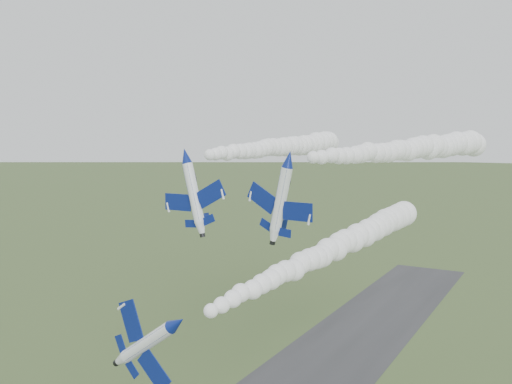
# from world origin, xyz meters

# --- Properties ---
(jet_lead) EXTENTS (6.74, 13.73, 9.38)m
(jet_lead) POSITION_xyz_m (6.49, -1.48, 28.28)
(jet_lead) COLOR white
(smoke_trail_jet_lead) EXTENTS (10.90, 64.76, 5.10)m
(smoke_trail_jet_lead) POSITION_xyz_m (10.74, 34.09, 30.70)
(smoke_trail_jet_lead) COLOR white
(jet_pair_left) EXTENTS (11.02, 13.62, 4.09)m
(jet_pair_left) POSITION_xyz_m (-6.45, 18.12, 46.11)
(jet_pair_left) COLOR white
(smoke_trail_jet_pair_left) EXTENTS (6.90, 51.65, 4.65)m
(smoke_trail_jet_pair_left) POSITION_xyz_m (-5.37, 47.57, 46.79)
(smoke_trail_jet_pair_left) COLOR white
(jet_pair_right) EXTENTS (11.13, 13.45, 3.96)m
(jet_pair_right) POSITION_xyz_m (10.85, 17.81, 45.99)
(jet_pair_right) COLOR white
(smoke_trail_jet_pair_right) EXTENTS (16.70, 62.10, 5.11)m
(smoke_trail_jet_pair_right) POSITION_xyz_m (18.54, 51.52, 46.64)
(smoke_trail_jet_pair_right) COLOR white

